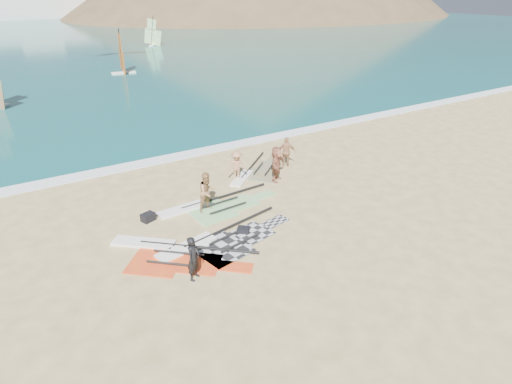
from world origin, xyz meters
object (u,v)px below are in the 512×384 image
rig_orange (255,173)px  beachgoer_right (277,164)px  beachgoer_back (286,152)px  rig_green (211,206)px  rig_red (168,253)px  person_wetsuit (194,258)px  beachgoer_left (207,192)px  gear_bag_far (243,230)px  gear_bag_near (148,217)px  beachgoer_mid (237,166)px  rig_grey (218,241)px

rig_orange → beachgoer_right: size_ratio=2.46×
rig_orange → beachgoer_back: bearing=-43.4°
rig_green → rig_red: same height
person_wetsuit → beachgoer_left: bearing=21.8°
rig_orange → gear_bag_far: 6.26m
rig_green → gear_bag_far: bearing=-91.2°
gear_bag_near → gear_bag_far: 4.26m
rig_green → beachgoer_left: size_ratio=3.11×
person_wetsuit → rig_orange: bearing=8.8°
beachgoer_mid → beachgoer_right: (1.74, -1.06, 0.12)m
beachgoer_left → beachgoer_right: size_ratio=0.98×
rig_orange → beachgoer_left: bearing=170.8°
person_wetsuit → beachgoer_left: beachgoer_left is taller
rig_green → gear_bag_near: size_ratio=10.28×
beachgoer_mid → beachgoer_right: 2.04m
rig_green → gear_bag_far: (0.09, -2.76, 0.09)m
rig_green → beachgoer_mid: size_ratio=3.50×
rig_red → gear_bag_far: size_ratio=10.49×
beachgoer_back → rig_grey: bearing=69.7°
gear_bag_far → rig_grey: bearing=-176.7°
rig_grey → beachgoer_mid: size_ratio=3.68×
rig_green → rig_orange: (3.82, 2.27, -0.00)m
beachgoer_right → beachgoer_left: bearing=152.0°
rig_green → beachgoer_right: (4.25, 0.87, 0.88)m
rig_red → beachgoer_mid: size_ratio=3.04×
beachgoer_left → beachgoer_back: beachgoer_left is taller
beachgoer_left → beachgoer_mid: beachgoer_left is taller
gear_bag_near → rig_green: bearing=-6.5°
rig_grey → beachgoer_mid: (3.60, 4.77, 0.77)m
beachgoer_mid → gear_bag_near: bearing=-144.8°
rig_orange → beachgoer_right: beachgoer_right is taller
beachgoer_left → beachgoer_right: (4.47, 1.07, 0.01)m
rig_orange → person_wetsuit: size_ratio=2.80×
rig_orange → rig_red: (-6.92, -4.80, 0.00)m
beachgoer_back → beachgoer_right: 2.04m
beachgoer_mid → beachgoer_back: size_ratio=0.95×
rig_red → beachgoer_left: bearing=80.5°
rig_orange → person_wetsuit: (-6.68, -6.70, 0.77)m
rig_grey → beachgoer_right: bearing=23.4°
beachgoer_left → beachgoer_mid: (2.73, 2.14, -0.10)m
gear_bag_far → beachgoer_left: size_ratio=0.26×
gear_bag_far → beachgoer_right: (4.15, 3.63, 0.79)m
rig_green → rig_orange: bearing=27.5°
beachgoer_left → beachgoer_back: 6.49m
beachgoer_right → rig_green: bearing=150.1°
beachgoer_mid → rig_green: bearing=-123.9°
gear_bag_far → beachgoer_mid: (2.41, 4.70, 0.67)m
rig_grey → gear_bag_far: size_ratio=12.69×
rig_green → beachgoer_right: bearing=8.4°
gear_bag_near → beachgoer_right: size_ratio=0.30×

